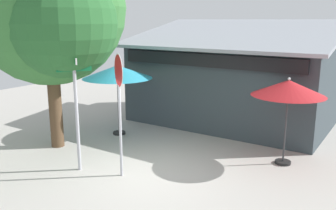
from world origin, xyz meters
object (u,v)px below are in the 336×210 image
(patio_umbrella_teal_left, at_px, (117,72))
(shade_tree, at_px, (51,11))
(stop_sign, at_px, (119,91))
(patio_umbrella_crimson_center, at_px, (288,89))
(street_sign_post, at_px, (76,102))

(patio_umbrella_teal_left, relative_size, shade_tree, 0.38)
(shade_tree, bearing_deg, stop_sign, -9.85)
(patio_umbrella_crimson_center, xyz_separation_m, shade_tree, (-6.23, -2.60, 2.07))
(street_sign_post, xyz_separation_m, stop_sign, (1.19, 0.33, 0.35))
(street_sign_post, distance_m, stop_sign, 1.29)
(stop_sign, xyz_separation_m, patio_umbrella_crimson_center, (3.28, 3.11, -0.08))
(patio_umbrella_teal_left, bearing_deg, patio_umbrella_crimson_center, 4.42)
(stop_sign, relative_size, patio_umbrella_teal_left, 1.26)
(stop_sign, height_order, patio_umbrella_crimson_center, stop_sign)
(patio_umbrella_teal_left, distance_m, patio_umbrella_crimson_center, 5.68)
(stop_sign, distance_m, shade_tree, 3.59)
(street_sign_post, relative_size, stop_sign, 0.97)
(street_sign_post, xyz_separation_m, patio_umbrella_crimson_center, (4.47, 3.44, 0.27))
(street_sign_post, bearing_deg, patio_umbrella_crimson_center, 37.58)
(patio_umbrella_crimson_center, bearing_deg, shade_tree, -157.35)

